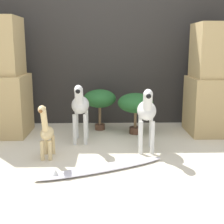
# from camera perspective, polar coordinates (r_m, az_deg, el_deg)

# --- Properties ---
(ground_plane) EXTENTS (14.00, 14.00, 0.00)m
(ground_plane) POSITION_cam_1_polar(r_m,az_deg,el_deg) (3.16, -0.38, -8.77)
(ground_plane) COLOR beige
(wall_back) EXTENTS (6.40, 0.08, 2.20)m
(wall_back) POSITION_cam_1_polar(r_m,az_deg,el_deg) (4.50, -0.71, 11.82)
(wall_back) COLOR #2D2B28
(wall_back) RESTS_ON ground_plane
(rock_pillar_right) EXTENTS (0.67, 0.63, 1.40)m
(rock_pillar_right) POSITION_cam_1_polar(r_m,az_deg,el_deg) (4.19, 18.52, 5.07)
(rock_pillar_right) COLOR tan
(rock_pillar_right) RESTS_ON ground_plane
(zebra_right) EXTENTS (0.23, 0.50, 0.70)m
(zebra_right) POSITION_cam_1_polar(r_m,az_deg,el_deg) (3.32, 6.37, 0.06)
(zebra_right) COLOR silver
(zebra_right) RESTS_ON ground_plane
(zebra_left) EXTENTS (0.20, 0.50, 0.70)m
(zebra_left) POSITION_cam_1_polar(r_m,az_deg,el_deg) (3.62, -5.84, 1.11)
(zebra_left) COLOR silver
(zebra_left) RESTS_ON ground_plane
(giraffe_figurine) EXTENTS (0.13, 0.40, 0.58)m
(giraffe_figurine) POSITION_cam_1_polar(r_m,az_deg,el_deg) (3.19, -11.90, -3.56)
(giraffe_figurine) COLOR #E0C184
(giraffe_figurine) RESTS_ON ground_plane
(potted_palm_front) EXTENTS (0.43, 0.43, 0.55)m
(potted_palm_front) POSITION_cam_1_polar(r_m,az_deg,el_deg) (4.16, -2.26, 2.31)
(potted_palm_front) COLOR #513323
(potted_palm_front) RESTS_ON ground_plane
(potted_palm_back) EXTENTS (0.45, 0.45, 0.53)m
(potted_palm_back) POSITION_cam_1_polar(r_m,az_deg,el_deg) (3.98, 4.31, 1.48)
(potted_palm_back) COLOR #513323
(potted_palm_back) RESTS_ON ground_plane
(surfboard) EXTENTS (1.23, 0.68, 0.08)m
(surfboard) POSITION_cam_1_polar(r_m,az_deg,el_deg) (2.91, -1.85, -10.20)
(surfboard) COLOR silver
(surfboard) RESTS_ON ground_plane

